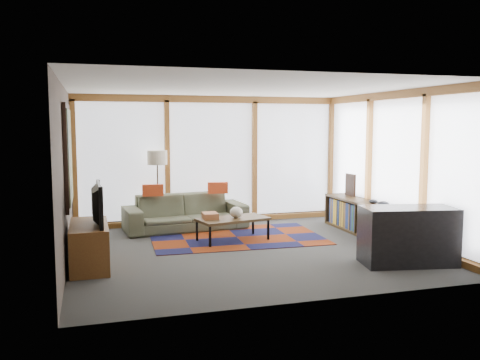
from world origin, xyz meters
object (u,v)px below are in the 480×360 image
object	(u,v)px
floor_lamp	(158,190)
coffee_table	(233,229)
television	(92,204)
bar_counter	(408,236)
sofa	(185,212)
bookshelf	(365,218)
tv_console	(89,245)

from	to	relation	value
floor_lamp	coffee_table	size ratio (longest dim) A/B	1.26
television	bar_counter	size ratio (longest dim) A/B	0.77
sofa	bar_counter	xyz separation A→B (m)	(2.66, -3.34, 0.08)
sofa	bar_counter	distance (m)	4.27
sofa	television	bearing A→B (deg)	-133.26
coffee_table	bar_counter	world-z (taller)	bar_counter
floor_lamp	television	xyz separation A→B (m)	(-1.22, -2.41, 0.15)
floor_lamp	television	distance (m)	2.71
television	bar_counter	world-z (taller)	television
floor_lamp	television	world-z (taller)	floor_lamp
sofa	floor_lamp	distance (m)	0.68
sofa	bookshelf	size ratio (longest dim) A/B	0.95
bookshelf	bar_counter	xyz separation A→B (m)	(-0.44, -1.93, 0.11)
floor_lamp	tv_console	distance (m)	2.73
bookshelf	bar_counter	world-z (taller)	bar_counter
sofa	coffee_table	xyz separation A→B (m)	(0.62, -1.18, -0.14)
floor_lamp	coffee_table	bearing A→B (deg)	-50.58
sofa	floor_lamp	world-z (taller)	floor_lamp
floor_lamp	tv_console	size ratio (longest dim) A/B	1.23
sofa	floor_lamp	xyz separation A→B (m)	(-0.50, 0.18, 0.42)
bookshelf	tv_console	distance (m)	4.93
coffee_table	bookshelf	size ratio (longest dim) A/B	0.49
coffee_table	bookshelf	xyz separation A→B (m)	(2.47, -0.22, 0.10)
sofa	tv_console	size ratio (longest dim) A/B	1.86
sofa	tv_console	world-z (taller)	sofa
coffee_table	tv_console	world-z (taller)	tv_console
bar_counter	television	bearing A→B (deg)	176.23
bar_counter	floor_lamp	bearing A→B (deg)	142.29
bar_counter	bookshelf	bearing A→B (deg)	87.69
tv_console	coffee_table	bearing A→B (deg)	22.73
tv_console	bar_counter	bearing A→B (deg)	-14.56
sofa	bar_counter	size ratio (longest dim) A/B	1.76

